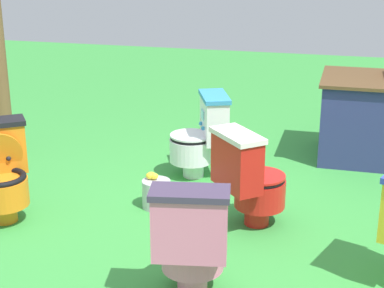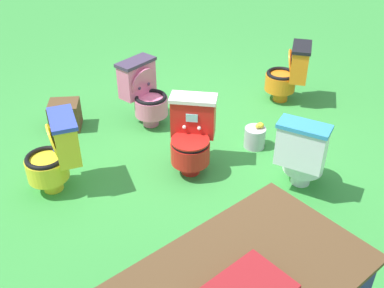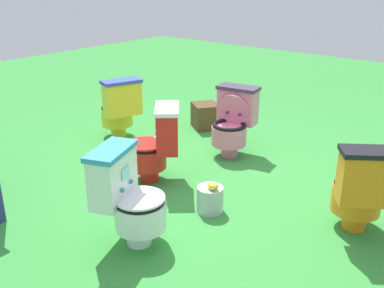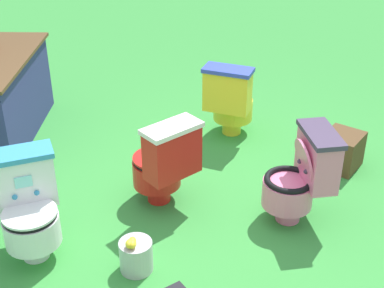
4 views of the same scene
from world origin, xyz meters
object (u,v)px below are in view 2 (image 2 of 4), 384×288
toilet_red (192,136)px  lemon_bucket (255,137)px  toilet_pink (145,93)px  toilet_orange (289,73)px  small_crate (65,115)px  toilet_yellow (55,154)px  toilet_white (303,154)px

toilet_red → lemon_bucket: toilet_red is taller
toilet_pink → toilet_orange: size_ratio=1.00×
toilet_pink → toilet_red: same height
toilet_red → small_crate: (0.57, -1.48, -0.21)m
toilet_yellow → toilet_red: bearing=-96.5°
toilet_white → toilet_orange: bearing=111.8°
small_crate → lemon_bucket: small_crate is taller
toilet_red → toilet_orange: bearing=-121.5°
lemon_bucket → toilet_white: bearing=75.6°
toilet_white → lemon_bucket: size_ratio=2.63×
toilet_pink → toilet_red: (0.17, 1.00, -0.00)m
toilet_red → small_crate: size_ratio=2.26×
toilet_yellow → toilet_orange: (-2.91, 0.25, 0.00)m
toilet_white → lemon_bucket: 0.79m
toilet_orange → lemon_bucket: size_ratio=2.63×
toilet_pink → small_crate: (0.75, -0.48, -0.22)m
lemon_bucket → toilet_orange: bearing=-157.0°
toilet_pink → toilet_yellow: size_ratio=1.00×
toilet_red → toilet_yellow: size_ratio=1.00×
small_crate → toilet_orange: bearing=153.6°
toilet_yellow → toilet_orange: same height
toilet_pink → toilet_orange: bearing=147.1°
toilet_red → toilet_yellow: same height
toilet_yellow → lemon_bucket: 2.00m
toilet_yellow → small_crate: (-0.54, -0.93, -0.22)m
toilet_orange → toilet_white: size_ratio=1.00×
toilet_pink → toilet_red: bearing=70.5°
toilet_yellow → lemon_bucket: (-1.86, 0.69, -0.26)m
toilet_yellow → lemon_bucket: toilet_yellow is taller
toilet_white → small_crate: toilet_white is taller
toilet_orange → lemon_bucket: bearing=167.5°
toilet_yellow → toilet_white: bearing=-110.4°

